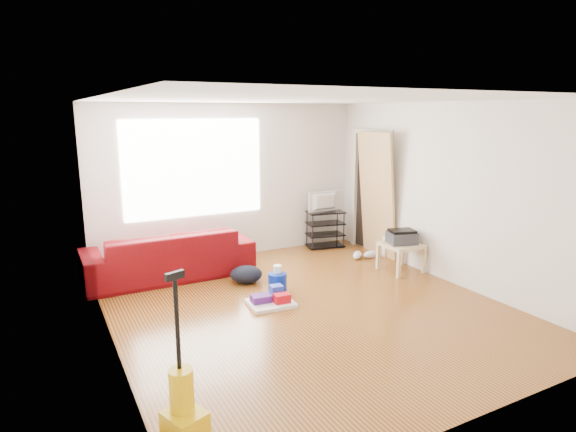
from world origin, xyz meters
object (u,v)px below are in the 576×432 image
sofa (170,276)px  cleaning_tray (271,300)px  side_table (401,248)px  backpack (246,283)px  tv_stand (325,229)px  vacuum (183,403)px  bucket (278,291)px

sofa → cleaning_tray: 1.85m
side_table → cleaning_tray: side_table is taller
side_table → backpack: bearing=164.8°
backpack → side_table: bearing=6.3°
tv_stand → vacuum: bearing=-122.5°
vacuum → backpack: bearing=39.2°
tv_stand → cleaning_tray: bearing=-124.9°
bucket → sofa: bearing=131.9°
sofa → bucket: 1.70m
sofa → cleaning_tray: bearing=117.7°
side_table → backpack: size_ratio=1.19×
vacuum → sofa: bearing=57.9°
backpack → vacuum: (-1.68, -2.74, 0.23)m
tv_stand → backpack: size_ratio=1.56×
sofa → side_table: size_ratio=4.45×
bucket → cleaning_tray: size_ratio=0.42×
tv_stand → cleaning_tray: tv_stand is taller
sofa → vacuum: (-0.80, -3.52, 0.23)m
bucket → backpack: size_ratio=0.55×
cleaning_tray → bucket: bearing=53.8°
side_table → tv_stand: bearing=100.3°
cleaning_tray → backpack: bearing=88.2°
cleaning_tray → sofa: bearing=117.7°
sofa → vacuum: 3.61m
backpack → cleaning_tray: bearing=-70.3°
tv_stand → backpack: 2.25m
sofa → side_table: 3.46m
tv_stand → backpack: tv_stand is taller
side_table → backpack: side_table is taller
side_table → sofa: bearing=156.2°
cleaning_tray → tv_stand: bearing=43.7°
bucket → cleaning_tray: cleaning_tray is taller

